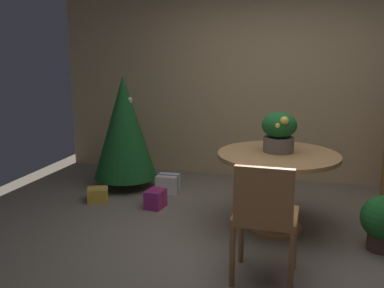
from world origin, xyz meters
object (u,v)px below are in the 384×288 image
object	(u,v)px
flower_vase	(279,131)
gift_box_cream	(168,184)
holiday_tree	(124,127)
gift_box_purple	(155,199)
gift_box_gold	(98,195)
wooden_chair_near	(265,214)
round_dining_table	(277,177)
potted_plant	(383,221)

from	to	relation	value
flower_vase	gift_box_cream	size ratio (longest dim) A/B	1.45
holiday_tree	gift_box_cream	world-z (taller)	holiday_tree
gift_box_purple	gift_box_gold	distance (m)	0.72
wooden_chair_near	gift_box_cream	xyz separation A→B (m)	(-1.37, 1.78, -0.44)
round_dining_table	gift_box_purple	size ratio (longest dim) A/B	4.58
round_dining_table	wooden_chair_near	bearing A→B (deg)	-90.00
holiday_tree	gift_box_gold	bearing A→B (deg)	-99.83
wooden_chair_near	holiday_tree	distance (m)	2.69
holiday_tree	flower_vase	bearing A→B (deg)	-21.37
gift_box_gold	potted_plant	world-z (taller)	potted_plant
gift_box_cream	wooden_chair_near	bearing A→B (deg)	-52.34
wooden_chair_near	gift_box_gold	distance (m)	2.46
potted_plant	gift_box_gold	bearing A→B (deg)	171.57
flower_vase	gift_box_gold	distance (m)	2.24
flower_vase	gift_box_purple	size ratio (longest dim) A/B	1.52
gift_box_cream	flower_vase	bearing A→B (deg)	-27.26
wooden_chair_near	gift_box_purple	size ratio (longest dim) A/B	3.73
round_dining_table	potted_plant	xyz separation A→B (m)	(0.93, -0.19, -0.26)
round_dining_table	gift_box_gold	distance (m)	2.12
wooden_chair_near	potted_plant	world-z (taller)	wooden_chair_near
wooden_chair_near	gift_box_purple	xyz separation A→B (m)	(-1.34, 1.25, -0.45)
holiday_tree	gift_box_cream	distance (m)	0.88
round_dining_table	potted_plant	distance (m)	0.99
wooden_chair_near	holiday_tree	bearing A→B (deg)	136.78
holiday_tree	potted_plant	bearing A→B (deg)	-19.35
round_dining_table	gift_box_cream	world-z (taller)	round_dining_table
wooden_chair_near	holiday_tree	size ratio (longest dim) A/B	0.66
flower_vase	wooden_chair_near	distance (m)	1.16
gift_box_cream	gift_box_gold	bearing A→B (deg)	-143.11
wooden_chair_near	gift_box_cream	size ratio (longest dim) A/B	3.56
potted_plant	gift_box_cream	bearing A→B (deg)	157.50
gift_box_gold	potted_plant	size ratio (longest dim) A/B	0.60
gift_box_purple	gift_box_cream	distance (m)	0.53
gift_box_gold	holiday_tree	bearing A→B (deg)	80.17
round_dining_table	potted_plant	bearing A→B (deg)	-11.52
round_dining_table	flower_vase	world-z (taller)	flower_vase
wooden_chair_near	gift_box_gold	size ratio (longest dim) A/B	3.17
flower_vase	gift_box_cream	world-z (taller)	flower_vase
flower_vase	holiday_tree	xyz separation A→B (m)	(-1.94, 0.76, -0.20)
gift_box_purple	potted_plant	xyz separation A→B (m)	(2.27, -0.43, 0.17)
holiday_tree	gift_box_purple	size ratio (longest dim) A/B	5.61
flower_vase	gift_box_purple	world-z (taller)	flower_vase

